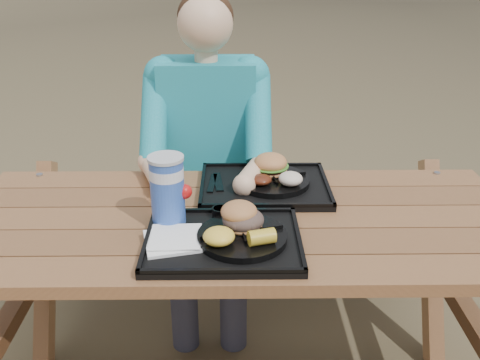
{
  "coord_description": "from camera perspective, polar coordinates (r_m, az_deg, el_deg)",
  "views": [
    {
      "loc": [
        -0.02,
        -1.51,
        1.57
      ],
      "look_at": [
        0.0,
        0.0,
        0.88
      ],
      "focal_mm": 40.0,
      "sensor_mm": 36.0,
      "label": 1
    }
  ],
  "objects": [
    {
      "name": "picnic_table",
      "position": [
        1.92,
        -0.0,
        -13.85
      ],
      "size": [
        1.8,
        1.49,
        0.75
      ],
      "primitive_type": null,
      "color": "#999999",
      "rests_on": "ground"
    },
    {
      "name": "tray_near",
      "position": [
        1.56,
        -1.81,
        -6.62
      ],
      "size": [
        0.45,
        0.35,
        0.02
      ],
      "primitive_type": "cube",
      "color": "black",
      "rests_on": "picnic_table"
    },
    {
      "name": "tray_far",
      "position": [
        1.89,
        2.62,
        -0.75
      ],
      "size": [
        0.45,
        0.35,
        0.02
      ],
      "primitive_type": "cube",
      "color": "black",
      "rests_on": "picnic_table"
    },
    {
      "name": "plate_near",
      "position": [
        1.55,
        0.22,
        -6.07
      ],
      "size": [
        0.26,
        0.26,
        0.02
      ],
      "primitive_type": "cylinder",
      "color": "black",
      "rests_on": "tray_near"
    },
    {
      "name": "plate_far",
      "position": [
        1.89,
        3.52,
        -0.07
      ],
      "size": [
        0.26,
        0.26,
        0.02
      ],
      "primitive_type": "cylinder",
      "color": "black",
      "rests_on": "tray_far"
    },
    {
      "name": "napkin_stack",
      "position": [
        1.55,
        -7.29,
        -6.37
      ],
      "size": [
        0.18,
        0.18,
        0.02
      ],
      "primitive_type": "cube",
      "rotation": [
        0.0,
        0.0,
        0.24
      ],
      "color": "white",
      "rests_on": "tray_near"
    },
    {
      "name": "soda_cup",
      "position": [
        1.61,
        -7.74,
        -1.23
      ],
      "size": [
        0.1,
        0.1,
        0.21
      ],
      "primitive_type": "cylinder",
      "color": "#1640A5",
      "rests_on": "tray_near"
    },
    {
      "name": "condiment_bbq",
      "position": [
        1.66,
        -2.1,
        -3.47
      ],
      "size": [
        0.05,
        0.05,
        0.03
      ],
      "primitive_type": "cylinder",
      "color": "black",
      "rests_on": "tray_near"
    },
    {
      "name": "condiment_mustard",
      "position": [
        1.65,
        0.34,
        -3.76
      ],
      "size": [
        0.05,
        0.05,
        0.03
      ],
      "primitive_type": "cylinder",
      "color": "yellow",
      "rests_on": "tray_near"
    },
    {
      "name": "sandwich",
      "position": [
        1.55,
        0.34,
        -3.12
      ],
      "size": [
        0.11,
        0.11,
        0.12
      ],
      "primitive_type": null,
      "color": "#B97641",
      "rests_on": "plate_near"
    },
    {
      "name": "mac_cheese",
      "position": [
        1.49,
        -2.26,
        -6.01
      ],
      "size": [
        0.09,
        0.09,
        0.04
      ],
      "primitive_type": "ellipsoid",
      "color": "yellow",
      "rests_on": "plate_near"
    },
    {
      "name": "corn_cob",
      "position": [
        1.48,
        2.33,
        -6.09
      ],
      "size": [
        0.09,
        0.09,
        0.04
      ],
      "primitive_type": null,
      "rotation": [
        0.0,
        0.0,
        0.28
      ],
      "color": "gold",
      "rests_on": "plate_near"
    },
    {
      "name": "cutlery_far",
      "position": [
        1.9,
        -2.33,
        -0.2
      ],
      "size": [
        0.04,
        0.15,
        0.01
      ],
      "primitive_type": "cube",
      "rotation": [
        0.0,
        0.0,
        0.1
      ],
      "color": "black",
      "rests_on": "tray_far"
    },
    {
      "name": "burger",
      "position": [
        1.92,
        3.29,
        2.31
      ],
      "size": [
        0.12,
        0.12,
        0.11
      ],
      "primitive_type": null,
      "color": "#C37B44",
      "rests_on": "plate_far"
    },
    {
      "name": "baked_beans",
      "position": [
        1.84,
        2.28,
        0.04
      ],
      "size": [
        0.07,
        0.07,
        0.03
      ],
      "primitive_type": "ellipsoid",
      "color": "#552111",
      "rests_on": "plate_far"
    },
    {
      "name": "potato_salad",
      "position": [
        1.83,
        5.42,
        0.14
      ],
      "size": [
        0.08,
        0.08,
        0.05
      ],
      "primitive_type": "ellipsoid",
      "color": "silver",
      "rests_on": "plate_far"
    },
    {
      "name": "diner",
      "position": [
        2.27,
        -3.3,
        0.38
      ],
      "size": [
        0.48,
        0.84,
        1.28
      ],
      "primitive_type": null,
      "color": "#1BC0A8",
      "rests_on": "ground"
    }
  ]
}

